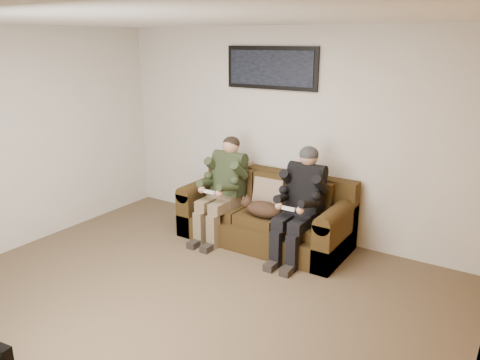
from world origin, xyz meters
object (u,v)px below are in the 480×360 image
Objects in this scene: person_left at (224,183)px; sofa at (267,216)px; framed_poster at (271,68)px; person_right at (301,198)px; cat at (262,209)px.

sofa is at bearing 17.98° from person_left.
framed_poster is (-0.20, 0.39, 1.78)m from sofa.
person_right is at bearing 0.02° from person_left.
sofa is 1.83m from framed_poster.
sofa reaches higher than cat.
person_right is at bearing -17.94° from sofa.
person_left is at bearing -120.65° from framed_poster.
cat is at bearing -169.10° from person_right.
person_left is 0.65m from cat.
person_left is at bearing -179.98° from person_right.
cat is 0.53× the size of framed_poster.
framed_poster reaches higher than cat.
sofa is at bearing -62.95° from framed_poster.
sofa is 0.68m from person_left.
person_left is at bearing 171.90° from cat.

